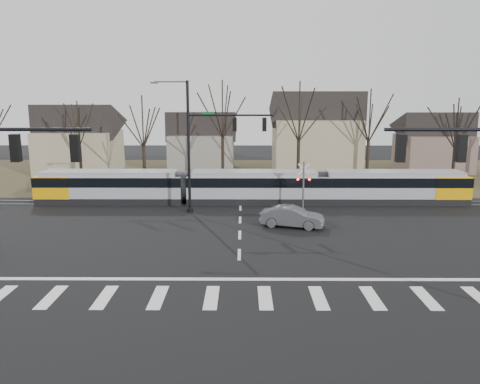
{
  "coord_description": "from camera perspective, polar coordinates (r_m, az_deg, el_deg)",
  "views": [
    {
      "loc": [
        0.19,
        -23.64,
        8.63
      ],
      "look_at": [
        0.0,
        9.0,
        2.3
      ],
      "focal_mm": 35.0,
      "sensor_mm": 36.0,
      "label": 1
    }
  ],
  "objects": [
    {
      "name": "crosswalk",
      "position": [
        21.45,
        -0.21,
        -12.73
      ],
      "size": [
        27.0,
        2.6,
        0.01
      ],
      "color": "silver",
      "rests_on": "ground"
    },
    {
      "name": "house_b",
      "position": [
        60.04,
        -4.65,
        6.49
      ],
      "size": [
        8.64,
        7.56,
        7.65
      ],
      "color": "gray",
      "rests_on": "ground"
    },
    {
      "name": "grass_verge",
      "position": [
        56.3,
        0.14,
        2.17
      ],
      "size": [
        140.0,
        28.0,
        0.01
      ],
      "primitive_type": "cube",
      "color": "#38331E",
      "rests_on": "ground"
    },
    {
      "name": "lane_dashes",
      "position": [
        40.57,
        0.06,
        -1.3
      ],
      "size": [
        0.18,
        30.0,
        0.01
      ],
      "color": "silver",
      "rests_on": "ground"
    },
    {
      "name": "house_d",
      "position": [
        63.46,
        22.5,
        5.94
      ],
      "size": [
        8.64,
        7.56,
        7.65
      ],
      "color": "#6B554F",
      "rests_on": "ground"
    },
    {
      "name": "house_c",
      "position": [
        57.42,
        9.24,
        7.44
      ],
      "size": [
        10.8,
        8.64,
        10.1
      ],
      "color": "tan",
      "rests_on": "ground"
    },
    {
      "name": "rail_crossing_signal",
      "position": [
        37.36,
        7.73,
        0.48
      ],
      "size": [
        1.08,
        0.36,
        4.0
      ],
      "color": "#59595B",
      "rests_on": "ground"
    },
    {
      "name": "tram",
      "position": [
        40.28,
        1.53,
        0.81
      ],
      "size": [
        36.81,
        2.73,
        2.79
      ],
      "color": "gray",
      "rests_on": "ground"
    },
    {
      "name": "stop_line",
      "position": [
        23.48,
        -0.16,
        -10.57
      ],
      "size": [
        28.0,
        0.35,
        0.01
      ],
      "primitive_type": "cube",
      "color": "silver",
      "rests_on": "ground"
    },
    {
      "name": "sedan",
      "position": [
        32.85,
        6.37,
        -3.02
      ],
      "size": [
        3.84,
        5.2,
        1.45
      ],
      "primitive_type": "imported",
      "rotation": [
        0.0,
        0.0,
        1.3
      ],
      "color": "#4D5055",
      "rests_on": "ground"
    },
    {
      "name": "ground",
      "position": [
        25.17,
        -0.12,
        -9.08
      ],
      "size": [
        140.0,
        140.0,
        0.0
      ],
      "primitive_type": "plane",
      "color": "black"
    },
    {
      "name": "house_a",
      "position": [
        61.21,
        -19.05,
        6.48
      ],
      "size": [
        9.72,
        8.64,
        8.6
      ],
      "color": "tan",
      "rests_on": "ground"
    },
    {
      "name": "rail_pair",
      "position": [
        40.37,
        0.06,
        -1.32
      ],
      "size": [
        90.0,
        1.52,
        0.06
      ],
      "color": "#59595E",
      "rests_on": "ground"
    },
    {
      "name": "tree_row",
      "position": [
        49.8,
        2.43,
        6.79
      ],
      "size": [
        59.2,
        7.2,
        10.0
      ],
      "color": "black",
      "rests_on": "ground"
    },
    {
      "name": "signal_pole_far",
      "position": [
        36.35,
        -3.79,
        6.33
      ],
      "size": [
        9.28,
        0.44,
        10.2
      ],
      "color": "black",
      "rests_on": "ground"
    }
  ]
}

